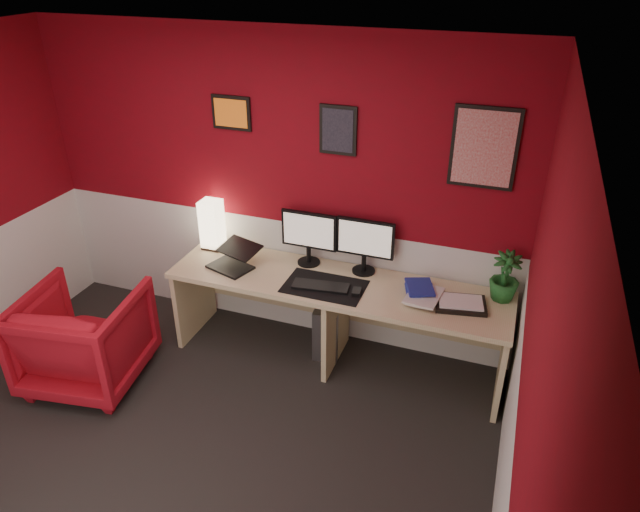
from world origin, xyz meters
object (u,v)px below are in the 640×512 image
(laptop, at_px, (229,256))
(shoji_lamp, at_px, (212,226))
(potted_plant, at_px, (505,277))
(pc_tower, at_px, (331,324))
(armchair, at_px, (85,337))
(monitor_left, at_px, (308,230))
(desk, at_px, (336,322))
(monitor_right, at_px, (365,238))
(zen_tray, at_px, (461,304))

(laptop, bearing_deg, shoji_lamp, 154.92)
(laptop, relative_size, potted_plant, 0.89)
(pc_tower, distance_m, armchair, 1.90)
(monitor_left, bearing_deg, desk, -34.99)
(potted_plant, relative_size, armchair, 0.44)
(potted_plant, bearing_deg, shoji_lamp, 179.75)
(shoji_lamp, xyz_separation_m, monitor_right, (1.30, 0.03, 0.09))
(zen_tray, bearing_deg, armchair, -162.36)
(monitor_right, relative_size, potted_plant, 1.57)
(monitor_left, height_order, zen_tray, monitor_left)
(desk, height_order, laptop, laptop)
(laptop, distance_m, potted_plant, 2.06)
(zen_tray, xyz_separation_m, armchair, (-2.63, -0.84, -0.37))
(shoji_lamp, distance_m, zen_tray, 2.09)
(desk, bearing_deg, pc_tower, 121.15)
(desk, bearing_deg, armchair, -153.81)
(armchair, bearing_deg, monitor_right, -158.87)
(shoji_lamp, bearing_deg, potted_plant, -0.25)
(monitor_right, distance_m, zen_tray, 0.86)
(monitor_left, xyz_separation_m, monitor_right, (0.45, 0.02, 0.00))
(desk, bearing_deg, monitor_left, 145.01)
(monitor_left, bearing_deg, laptop, -152.53)
(monitor_left, xyz_separation_m, pc_tower, (0.21, -0.06, -0.80))
(desk, xyz_separation_m, shoji_lamp, (-1.15, 0.20, 0.56))
(monitor_left, bearing_deg, potted_plant, -0.94)
(monitor_left, xyz_separation_m, zen_tray, (1.23, -0.22, -0.28))
(armchair, bearing_deg, monitor_left, -151.97)
(shoji_lamp, xyz_separation_m, monitor_left, (0.85, 0.01, 0.09))
(shoji_lamp, relative_size, monitor_right, 0.69)
(pc_tower, height_order, armchair, armchair)
(shoji_lamp, bearing_deg, armchair, -118.06)
(monitor_right, xyz_separation_m, zen_tray, (0.78, -0.24, -0.28))
(pc_tower, relative_size, armchair, 0.54)
(shoji_lamp, height_order, monitor_left, monitor_left)
(shoji_lamp, xyz_separation_m, laptop, (0.29, -0.27, -0.09))
(pc_tower, bearing_deg, shoji_lamp, 172.45)
(shoji_lamp, distance_m, monitor_right, 1.30)
(monitor_right, relative_size, zen_tray, 1.66)
(laptop, relative_size, zen_tray, 0.94)
(desk, relative_size, shoji_lamp, 6.50)
(laptop, distance_m, pc_tower, 1.01)
(shoji_lamp, bearing_deg, monitor_left, 0.96)
(shoji_lamp, bearing_deg, desk, -9.85)
(shoji_lamp, distance_m, potted_plant, 2.34)
(desk, height_order, zen_tray, zen_tray)
(laptop, xyz_separation_m, potted_plant, (2.05, 0.26, 0.07))
(potted_plant, distance_m, armchair, 3.12)
(monitor_left, height_order, armchair, monitor_left)
(shoji_lamp, relative_size, pc_tower, 0.89)
(shoji_lamp, distance_m, monitor_left, 0.85)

